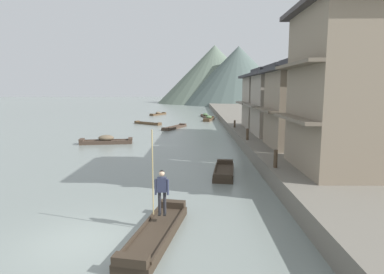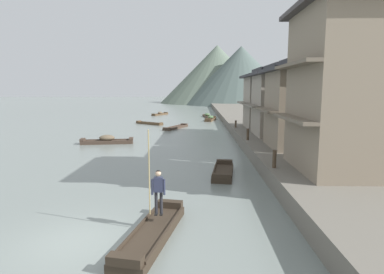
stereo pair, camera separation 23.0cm
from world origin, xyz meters
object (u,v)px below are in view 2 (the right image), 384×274
boat_midriver_upstream (211,119)px  house_waterfront_tall (287,101)px  boat_upstream_distant (207,116)px  house_waterfront_second (311,104)px  house_waterfront_narrow (268,99)px  house_waterfront_nearest (344,83)px  mooring_post_dock_far (236,124)px  boatman_person (158,187)px  boat_midriver_drifting (107,141)px  boat_moored_second (149,123)px  boat_foreground_poled (152,233)px  mooring_post_dock_mid (248,134)px  boat_moored_nearest (176,127)px  mooring_post_dock_near (274,159)px  boat_moored_third (223,172)px  boat_moored_far (160,114)px

boat_midriver_upstream → house_waterfront_tall: (5.85, -22.77, 3.65)m
boat_upstream_distant → boat_midriver_upstream: bearing=-86.4°
house_waterfront_second → house_waterfront_narrow: (-0.42, 11.71, 0.00)m
boat_upstream_distant → house_waterfront_nearest: bearing=-82.4°
boat_upstream_distant → house_waterfront_nearest: size_ratio=0.56×
house_waterfront_nearest → mooring_post_dock_far: (-3.12, 18.23, -3.93)m
house_waterfront_tall → mooring_post_dock_far: house_waterfront_tall is taller
boatman_person → boat_midriver_drifting: (-6.95, 18.21, -1.28)m
house_waterfront_second → house_waterfront_nearest: bearing=-95.8°
boat_moored_second → boat_midriver_drifting: 16.55m
boat_moored_second → boat_upstream_distant: 14.78m
boatman_person → house_waterfront_tall: house_waterfront_tall is taller
boatman_person → boat_midriver_drifting: size_ratio=0.64×
boat_foreground_poled → house_waterfront_nearest: size_ratio=0.55×
boat_midriver_drifting → mooring_post_dock_mid: (12.28, -3.37, 1.08)m
house_waterfront_second → boat_upstream_distant: bearing=100.0°
boat_midriver_drifting → boat_midriver_upstream: bearing=65.4°
boat_moored_nearest → boat_upstream_distant: size_ratio=1.07×
boat_midriver_upstream → mooring_post_dock_near: (2.04, -34.99, 1.10)m
boat_moored_third → house_waterfront_tall: house_waterfront_tall is taller
boat_midriver_upstream → house_waterfront_nearest: size_ratio=0.55×
boatman_person → boat_moored_second: 35.17m
boat_midriver_upstream → mooring_post_dock_mid: (2.04, -25.73, 1.09)m
boat_moored_nearest → house_waterfront_narrow: house_waterfront_narrow is taller
boatman_person → mooring_post_dock_near: bearing=46.2°
house_waterfront_tall → mooring_post_dock_near: bearing=-107.3°
boatman_person → house_waterfront_narrow: 25.06m
boat_foreground_poled → mooring_post_dock_near: 8.42m
boat_midriver_drifting → house_waterfront_nearest: (15.41, -13.08, 4.93)m
boatman_person → mooring_post_dock_near: size_ratio=3.27×
mooring_post_dock_near → mooring_post_dock_mid: mooring_post_dock_near is taller
boat_moored_nearest → mooring_post_dock_far: bearing=-43.9°
boat_moored_far → mooring_post_dock_near: mooring_post_dock_near is taller
boat_moored_second → mooring_post_dock_mid: mooring_post_dock_mid is taller
boat_midriver_upstream → mooring_post_dock_near: 35.07m
boat_foreground_poled → house_waterfront_tall: house_waterfront_tall is taller
boatman_person → boat_upstream_distant: bearing=86.4°
mooring_post_dock_far → boat_moored_third: bearing=-98.9°
house_waterfront_nearest → house_waterfront_second: size_ratio=1.32×
boat_midriver_drifting → mooring_post_dock_far: 13.35m
boatman_person → boat_moored_far: boatman_person is taller
mooring_post_dock_far → boat_midriver_drifting: bearing=-157.3°
house_waterfront_nearest → house_waterfront_second: bearing=84.2°
mooring_post_dock_near → mooring_post_dock_mid: 9.27m
boat_moored_nearest → mooring_post_dock_near: 25.29m
boat_moored_far → house_waterfront_narrow: house_waterfront_narrow is taller
boat_upstream_distant → house_waterfront_second: 35.87m
boat_foreground_poled → boat_moored_nearest: (-1.35, 30.63, -0.05)m
mooring_post_dock_near → house_waterfront_nearest: bearing=-8.1°
house_waterfront_narrow → mooring_post_dock_near: size_ratio=6.59×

